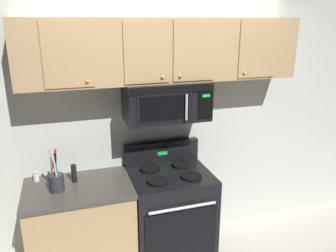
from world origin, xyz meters
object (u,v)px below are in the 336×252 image
(utensil_crock_charcoal, at_px, (56,180))
(over_range_microwave, at_px, (166,101))
(salt_shaker, at_px, (36,176))
(stove_range, at_px, (170,214))
(pepper_mill, at_px, (74,173))

(utensil_crock_charcoal, bearing_deg, over_range_microwave, 7.70)
(over_range_microwave, height_order, utensil_crock_charcoal, over_range_microwave)
(salt_shaker, bearing_deg, stove_range, -10.52)
(stove_range, height_order, salt_shaker, stove_range)
(over_range_microwave, bearing_deg, salt_shaker, 174.98)
(pepper_mill, bearing_deg, stove_range, -6.71)
(utensil_crock_charcoal, bearing_deg, pepper_mill, 39.23)
(stove_range, bearing_deg, utensil_crock_charcoal, -178.84)
(salt_shaker, relative_size, pepper_mill, 0.56)
(salt_shaker, bearing_deg, utensil_crock_charcoal, -53.85)
(stove_range, bearing_deg, salt_shaker, 169.48)
(over_range_microwave, relative_size, pepper_mill, 4.65)
(over_range_microwave, bearing_deg, pepper_mill, -179.02)
(over_range_microwave, height_order, salt_shaker, over_range_microwave)
(pepper_mill, bearing_deg, salt_shaker, 159.91)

